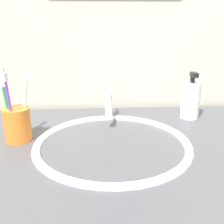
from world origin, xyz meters
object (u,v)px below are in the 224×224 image
(toothbrush_green, at_px, (7,106))
(soap_dispenser, at_px, (191,100))
(toothbrush_cup, at_px, (17,124))
(toothbrush_purple, at_px, (10,104))
(toothbrush_white, at_px, (25,102))
(faucet, at_px, (109,107))
(toothbrush_blue, at_px, (8,100))

(toothbrush_green, relative_size, soap_dispenser, 1.09)
(toothbrush_cup, height_order, soap_dispenser, soap_dispenser)
(toothbrush_purple, distance_m, toothbrush_white, 0.05)
(toothbrush_cup, distance_m, toothbrush_purple, 0.08)
(faucet, height_order, soap_dispenser, soap_dispenser)
(toothbrush_white, xyz_separation_m, toothbrush_blue, (-0.05, 0.01, 0.01))
(toothbrush_green, bearing_deg, toothbrush_white, 13.27)
(toothbrush_white, relative_size, toothbrush_blue, 0.94)
(toothbrush_white, height_order, soap_dispenser, toothbrush_white)
(toothbrush_white, bearing_deg, toothbrush_cup, -175.02)
(toothbrush_blue, bearing_deg, toothbrush_cup, -27.02)
(soap_dispenser, bearing_deg, toothbrush_blue, -165.84)
(toothbrush_white, bearing_deg, faucet, 32.11)
(faucet, bearing_deg, toothbrush_white, -147.89)
(toothbrush_green, distance_m, toothbrush_blue, 0.02)
(toothbrush_cup, xyz_separation_m, toothbrush_white, (0.03, 0.00, 0.07))
(toothbrush_white, bearing_deg, toothbrush_purple, -139.88)
(faucet, relative_size, soap_dispenser, 0.89)
(toothbrush_cup, distance_m, soap_dispenser, 0.59)
(toothbrush_cup, bearing_deg, faucet, 29.76)
(toothbrush_purple, xyz_separation_m, soap_dispenser, (0.58, 0.19, -0.05))
(faucet, xyz_separation_m, toothbrush_cup, (-0.28, -0.16, 0.00))
(faucet, distance_m, soap_dispenser, 0.29)
(toothbrush_green, bearing_deg, toothbrush_purple, -51.28)
(toothbrush_green, bearing_deg, toothbrush_cup, 23.96)
(soap_dispenser, bearing_deg, toothbrush_purple, -161.95)
(toothbrush_purple, distance_m, soap_dispenser, 0.61)
(faucet, distance_m, toothbrush_cup, 0.32)
(toothbrush_purple, distance_m, toothbrush_green, 0.02)
(faucet, distance_m, toothbrush_blue, 0.34)
(toothbrush_blue, height_order, soap_dispenser, toothbrush_blue)
(toothbrush_cup, bearing_deg, toothbrush_blue, 152.98)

